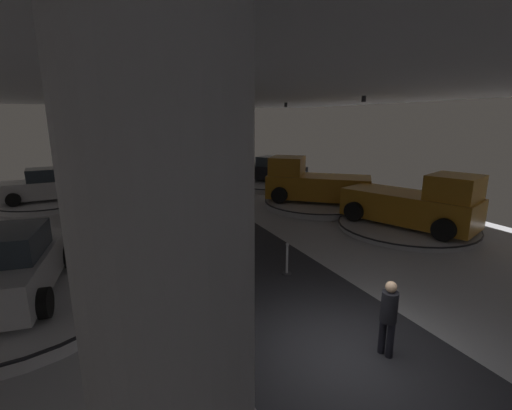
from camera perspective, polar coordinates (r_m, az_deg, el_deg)
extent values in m
cube|color=#B2B2B7|center=(7.94, 14.34, -22.56)|extent=(24.00, 44.00, 0.05)
cube|color=#2D2D33|center=(7.92, 14.36, -22.39)|extent=(4.40, 44.00, 0.01)
cube|color=silver|center=(6.52, 17.41, 21.35)|extent=(24.00, 44.00, 0.10)
cylinder|color=black|center=(5.06, -24.74, 20.56)|extent=(0.16, 0.16, 0.22)
cylinder|color=black|center=(10.92, -25.82, 16.05)|extent=(0.16, 0.16, 0.22)
cylinder|color=black|center=(16.74, -25.01, 14.82)|extent=(0.16, 0.16, 0.22)
cylinder|color=black|center=(14.17, 16.83, 15.93)|extent=(0.16, 0.16, 0.22)
cylinder|color=black|center=(19.26, 4.78, 15.67)|extent=(0.16, 0.16, 0.22)
cylinder|color=#ADADB2|center=(3.40, -13.34, -19.88)|extent=(1.45, 1.45, 5.50)
cylinder|color=silver|center=(11.02, -33.84, -12.54)|extent=(5.93, 5.93, 0.36)
cylinder|color=black|center=(10.97, -33.95, -11.83)|extent=(6.05, 6.05, 0.05)
cube|color=silver|center=(10.73, -34.40, -8.72)|extent=(2.30, 4.39, 0.90)
cube|color=#2D3842|center=(10.37, -35.18, -5.17)|extent=(1.78, 2.08, 0.70)
cylinder|color=black|center=(11.87, -27.66, -7.25)|extent=(0.30, 0.70, 0.68)
cylinder|color=black|center=(9.30, -30.66, -13.30)|extent=(0.30, 0.70, 0.68)
sphere|color=white|center=(12.70, -34.02, -4.93)|extent=(0.18, 0.18, 0.18)
sphere|color=white|center=(12.45, -29.65, -4.71)|extent=(0.18, 0.18, 0.18)
cylinder|color=#B7B7BC|center=(16.58, 22.82, -3.21)|extent=(5.56, 5.57, 0.23)
cylinder|color=black|center=(16.56, 22.85, -2.93)|extent=(5.68, 5.68, 0.05)
cube|color=#B77519|center=(16.37, 23.10, -0.31)|extent=(3.76, 5.70, 1.20)
cube|color=#B77519|center=(15.61, 29.17, 2.37)|extent=(2.36, 2.24, 1.00)
cube|color=#28333D|center=(15.76, 27.41, 2.66)|extent=(1.67, 0.66, 0.75)
cylinder|color=black|center=(16.96, 30.31, -1.79)|extent=(0.55, 0.89, 0.84)
cylinder|color=black|center=(14.77, 27.77, -3.55)|extent=(0.55, 0.89, 0.84)
cylinder|color=black|center=(18.23, 19.13, 0.30)|extent=(0.55, 0.89, 0.84)
cylinder|color=black|center=(16.21, 15.33, -1.02)|extent=(0.55, 0.89, 0.84)
cylinder|color=silver|center=(22.58, -30.36, 0.34)|extent=(4.93, 4.93, 0.32)
cylinder|color=black|center=(22.56, -30.40, 0.66)|extent=(5.02, 5.02, 0.05)
cube|color=silver|center=(22.44, -30.60, 2.25)|extent=(4.35, 2.17, 0.90)
cube|color=#2D3842|center=(22.33, -30.44, 4.18)|extent=(2.03, 1.73, 0.70)
cylinder|color=black|center=(21.59, -34.29, 0.66)|extent=(0.70, 0.28, 0.68)
cylinder|color=black|center=(23.55, -33.96, 1.60)|extent=(0.70, 0.28, 0.68)
cylinder|color=black|center=(21.52, -26.74, 1.55)|extent=(0.70, 0.28, 0.68)
cylinder|color=black|center=(23.48, -27.04, 2.42)|extent=(0.70, 0.28, 0.68)
sphere|color=white|center=(23.05, -35.71, 2.12)|extent=(0.18, 0.18, 0.18)
cylinder|color=#B7B7BC|center=(19.49, 9.80, 0.22)|extent=(5.56, 5.57, 0.33)
cylinder|color=black|center=(19.46, 9.82, 0.61)|extent=(5.68, 5.68, 0.05)
cube|color=#B77519|center=(19.30, 9.91, 2.87)|extent=(5.39, 5.04, 1.20)
cube|color=#B77519|center=(19.39, 5.01, 6.21)|extent=(2.53, 2.55, 1.00)
cube|color=#28333D|center=(19.30, 6.51, 6.14)|extent=(1.20, 1.38, 0.75)
cylinder|color=black|center=(18.52, 3.74, 1.55)|extent=(0.82, 0.76, 0.84)
cylinder|color=black|center=(20.77, 5.15, 2.85)|extent=(0.82, 0.76, 0.84)
cylinder|color=black|center=(18.11, 15.28, 0.82)|extent=(0.82, 0.76, 0.84)
cylinder|color=black|center=(20.41, 15.43, 2.22)|extent=(0.82, 0.76, 0.84)
cylinder|color=#B7B7BC|center=(25.03, 2.99, 3.38)|extent=(5.88, 5.88, 0.36)
cylinder|color=black|center=(25.00, 2.99, 3.72)|extent=(6.00, 6.00, 0.05)
cube|color=black|center=(24.90, 3.01, 5.17)|extent=(3.80, 4.50, 0.90)
cube|color=#2D3842|center=(24.87, 2.73, 6.90)|extent=(2.35, 2.44, 0.70)
cylinder|color=black|center=(25.17, 6.97, 4.56)|extent=(0.56, 0.69, 0.68)
cylinder|color=black|center=(23.40, 4.85, 3.93)|extent=(0.56, 0.69, 0.68)
cylinder|color=black|center=(26.50, 1.37, 5.11)|extent=(0.56, 0.69, 0.68)
cylinder|color=black|center=(24.83, -1.02, 4.53)|extent=(0.56, 0.69, 0.68)
sphere|color=white|center=(24.40, 7.82, 5.16)|extent=(0.18, 0.18, 0.18)
sphere|color=white|center=(23.51, 6.80, 4.87)|extent=(0.18, 0.18, 0.18)
cylinder|color=black|center=(7.93, 20.67, -19.40)|extent=(0.14, 0.14, 0.80)
cylinder|color=black|center=(8.00, 19.54, -18.96)|extent=(0.14, 0.14, 0.80)
cylinder|color=black|center=(7.64, 20.51, -14.99)|extent=(0.32, 0.32, 0.62)
sphere|color=tan|center=(7.45, 20.79, -12.14)|extent=(0.22, 0.22, 0.22)
cylinder|color=black|center=(12.36, -5.47, -6.36)|extent=(0.14, 0.14, 0.80)
cylinder|color=black|center=(12.36, -4.65, -6.34)|extent=(0.14, 0.14, 0.80)
cylinder|color=black|center=(12.15, -5.13, -3.43)|extent=(0.32, 0.32, 0.62)
sphere|color=beige|center=(12.04, -5.17, -1.51)|extent=(0.22, 0.22, 0.22)
cylinder|color=#333338|center=(11.11, 4.92, -10.83)|extent=(0.28, 0.28, 0.04)
cylinder|color=#B2B2B7|center=(10.93, 4.97, -8.63)|extent=(0.07, 0.07, 0.96)
sphere|color=#B2B2B7|center=(10.76, 5.02, -6.26)|extent=(0.10, 0.10, 0.10)
cylinder|color=#333338|center=(11.69, -15.77, -10.05)|extent=(0.28, 0.28, 0.04)
cylinder|color=#B2B2B7|center=(11.52, -15.92, -7.95)|extent=(0.07, 0.07, 0.96)
sphere|color=#B2B2B7|center=(11.35, -16.08, -5.69)|extent=(0.10, 0.10, 0.10)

